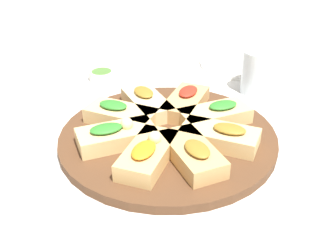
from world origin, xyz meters
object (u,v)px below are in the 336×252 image
object	(u,v)px
plate_left	(2,110)
plate_right	(240,63)
dipping_bowl	(102,75)
serving_board	(168,137)
water_glass	(257,72)

from	to	relation	value
plate_left	plate_right	bearing A→B (deg)	43.31
plate_left	dipping_bowl	distance (m)	0.27
serving_board	water_glass	distance (m)	0.32
serving_board	dipping_bowl	bearing A→B (deg)	136.69
plate_left	water_glass	bearing A→B (deg)	27.48
serving_board	dipping_bowl	distance (m)	0.35
plate_left	dipping_bowl	world-z (taller)	dipping_bowl
plate_left	plate_right	size ratio (longest dim) A/B	0.83
plate_right	dipping_bowl	bearing A→B (deg)	-148.56
plate_left	water_glass	world-z (taller)	water_glass
plate_right	serving_board	bearing A→B (deg)	-100.67
water_glass	dipping_bowl	world-z (taller)	water_glass
water_glass	dipping_bowl	distance (m)	0.40
plate_left	water_glass	distance (m)	0.60
plate_right	plate_left	bearing A→B (deg)	-136.69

